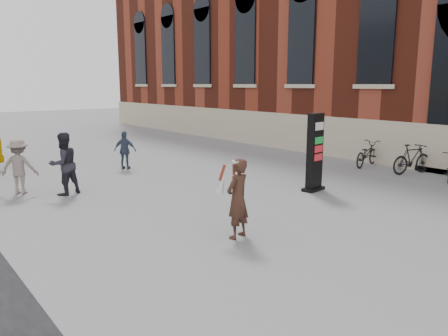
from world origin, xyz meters
TOP-DOWN VIEW (x-y plane):
  - ground at (0.00, 0.00)m, footprint 100.00×100.00m
  - info_pylon at (3.78, 2.18)m, footprint 0.81×0.49m
  - woman at (-0.80, 0.41)m, footprint 0.76×0.72m
  - pedestrian_a at (-2.44, 6.45)m, footprint 1.05×0.90m
  - pedestrian_b at (-3.45, 7.40)m, footprint 1.23×1.13m
  - pedestrian_c at (0.74, 8.98)m, footprint 0.86×0.87m
  - bike_5 at (8.60, 1.64)m, footprint 1.91×0.93m
  - bike_6 at (8.60, 3.55)m, footprint 2.01×1.05m

SIDE VIEW (x-z plane):
  - ground at x=0.00m, z-range 0.00..0.00m
  - bike_6 at x=8.60m, z-range 0.00..1.00m
  - bike_5 at x=8.60m, z-range 0.00..1.11m
  - pedestrian_c at x=0.74m, z-range 0.00..1.47m
  - pedestrian_b at x=-3.45m, z-range 0.00..1.66m
  - woman at x=-0.80m, z-range 0.02..1.75m
  - pedestrian_a at x=-2.44m, z-range 0.00..1.86m
  - info_pylon at x=3.78m, z-range 0.00..2.39m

